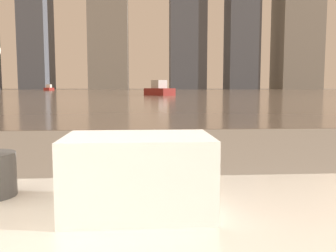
# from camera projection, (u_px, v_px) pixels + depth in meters

# --- Properties ---
(towel_stack) EXTENTS (0.30, 0.20, 0.16)m
(towel_stack) POSITION_uv_depth(u_px,v_px,m) (139.00, 174.00, 0.77)
(towel_stack) COLOR white
(towel_stack) RESTS_ON bathtub
(harbor_water) EXTENTS (180.00, 110.00, 0.01)m
(harbor_water) POSITION_uv_depth(u_px,v_px,m) (142.00, 92.00, 61.53)
(harbor_water) COLOR gray
(harbor_water) RESTS_ON ground_plane
(harbor_boat_0) EXTENTS (1.46, 3.50, 1.28)m
(harbor_boat_0) POSITION_uv_depth(u_px,v_px,m) (49.00, 88.00, 78.77)
(harbor_boat_0) COLOR maroon
(harbor_boat_0) RESTS_ON harbor_water
(harbor_boat_4) EXTENTS (2.82, 3.90, 1.40)m
(harbor_boat_4) POSITION_uv_depth(u_px,v_px,m) (159.00, 90.00, 34.56)
(harbor_boat_4) COLOR maroon
(harbor_boat_4) RESTS_ON harbor_water
(skyline_tower_2) EXTENTS (12.02, 7.08, 42.14)m
(skyline_tower_2) POSITION_uv_depth(u_px,v_px,m) (108.00, 20.00, 114.16)
(skyline_tower_2) COLOR gray
(skyline_tower_2) RESTS_ON ground_plane
(skyline_tower_3) EXTENTS (11.24, 6.37, 42.93)m
(skyline_tower_3) POSITION_uv_depth(u_px,v_px,m) (188.00, 20.00, 115.85)
(skyline_tower_3) COLOR #4C515B
(skyline_tower_3) RESTS_ON ground_plane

